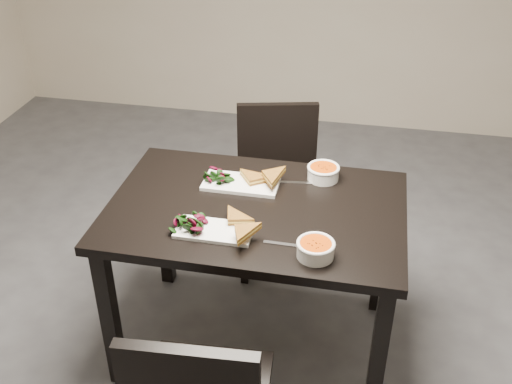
% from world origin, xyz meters
% --- Properties ---
extents(ground, '(5.00, 5.00, 0.00)m').
position_xyz_m(ground, '(0.00, 0.00, 0.00)').
color(ground, '#47474C').
rests_on(ground, ground).
extents(table, '(1.20, 0.80, 0.75)m').
position_xyz_m(table, '(-0.03, 0.06, 0.65)').
color(table, black).
rests_on(table, ground).
extents(chair_far, '(0.51, 0.51, 0.85)m').
position_xyz_m(chair_far, '(-0.05, 0.75, 0.48)').
color(chair_far, black).
rests_on(chair_far, ground).
extents(plate_near, '(0.29, 0.15, 0.01)m').
position_xyz_m(plate_near, '(-0.15, -0.15, 0.76)').
color(plate_near, white).
rests_on(plate_near, table).
extents(sandwich_near, '(0.17, 0.14, 0.05)m').
position_xyz_m(sandwich_near, '(-0.09, -0.13, 0.79)').
color(sandwich_near, '#A97523').
rests_on(sandwich_near, plate_near).
extents(salad_near, '(0.09, 0.08, 0.04)m').
position_xyz_m(salad_near, '(-0.25, -0.15, 0.78)').
color(salad_near, black).
rests_on(salad_near, plate_near).
extents(soup_bowl_near, '(0.14, 0.14, 0.06)m').
position_xyz_m(soup_bowl_near, '(0.24, -0.22, 0.79)').
color(soup_bowl_near, white).
rests_on(soup_bowl_near, table).
extents(cutlery_near, '(0.18, 0.02, 0.00)m').
position_xyz_m(cutlery_near, '(0.13, -0.17, 0.75)').
color(cutlery_near, silver).
rests_on(cutlery_near, table).
extents(plate_far, '(0.32, 0.16, 0.02)m').
position_xyz_m(plate_far, '(-0.13, 0.21, 0.76)').
color(plate_far, white).
rests_on(plate_far, table).
extents(sandwich_far, '(0.20, 0.19, 0.05)m').
position_xyz_m(sandwich_far, '(-0.06, 0.19, 0.79)').
color(sandwich_far, '#A97523').
rests_on(sandwich_far, plate_far).
extents(salad_far, '(0.10, 0.09, 0.04)m').
position_xyz_m(salad_far, '(-0.23, 0.21, 0.79)').
color(salad_far, black).
rests_on(salad_far, plate_far).
extents(soup_bowl_far, '(0.14, 0.14, 0.06)m').
position_xyz_m(soup_bowl_far, '(0.21, 0.33, 0.79)').
color(soup_bowl_far, white).
rests_on(soup_bowl_far, table).
extents(cutlery_far, '(0.18, 0.04, 0.00)m').
position_xyz_m(cutlery_far, '(0.11, 0.27, 0.75)').
color(cutlery_far, silver).
rests_on(cutlery_far, table).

